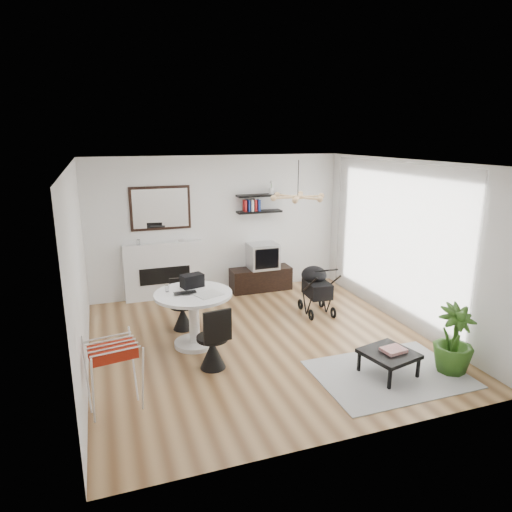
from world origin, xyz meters
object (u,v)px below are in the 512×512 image
object	(u,v)px
fireplace	(164,264)
crt_tv	(263,256)
stroller	(316,291)
coffee_table	(389,354)
potted_plant	(454,339)
tv_console	(261,279)
dining_table	(194,311)
drying_rack	(114,375)

from	to	relation	value
fireplace	crt_tv	world-z (taller)	fireplace
crt_tv	stroller	distance (m)	1.57
stroller	coffee_table	world-z (taller)	stroller
stroller	potted_plant	size ratio (longest dim) A/B	0.99
coffee_table	potted_plant	bearing A→B (deg)	-13.24
coffee_table	tv_console	bearing A→B (deg)	96.35
stroller	dining_table	bearing A→B (deg)	-160.93
fireplace	stroller	xyz separation A→B (m)	(2.43, -1.61, -0.29)
potted_plant	tv_console	bearing A→B (deg)	107.68
dining_table	fireplace	bearing A→B (deg)	92.92
tv_console	crt_tv	size ratio (longest dim) A/B	2.12
fireplace	coffee_table	xyz separation A→B (m)	(2.33, -3.93, -0.39)
dining_table	drying_rack	size ratio (longest dim) A/B	1.34
tv_console	coffee_table	distance (m)	3.81
crt_tv	potted_plant	size ratio (longest dim) A/B	0.63
stroller	coffee_table	bearing A→B (deg)	-88.10
coffee_table	potted_plant	xyz separation A→B (m)	(0.85, -0.20, 0.17)
dining_table	potted_plant	xyz separation A→B (m)	(3.07, -1.90, -0.09)
drying_rack	coffee_table	xyz separation A→B (m)	(3.41, -0.33, -0.16)
drying_rack	coffee_table	distance (m)	3.43
dining_table	coffee_table	world-z (taller)	dining_table
crt_tv	dining_table	bearing A→B (deg)	-131.53
dining_table	crt_tv	bearing A→B (deg)	48.47
fireplace	stroller	size ratio (longest dim) A/B	2.35
fireplace	coffee_table	world-z (taller)	fireplace
crt_tv	drying_rack	world-z (taller)	crt_tv
tv_console	stroller	world-z (taller)	stroller
crt_tv	stroller	bearing A→B (deg)	-72.05
dining_table	coffee_table	distance (m)	2.81
crt_tv	potted_plant	bearing A→B (deg)	-72.83
dining_table	stroller	distance (m)	2.40
fireplace	tv_console	bearing A→B (deg)	-4.45
fireplace	dining_table	distance (m)	2.24
tv_console	stroller	size ratio (longest dim) A/B	1.34
crt_tv	tv_console	bearing A→B (deg)	175.31
coffee_table	potted_plant	world-z (taller)	potted_plant
coffee_table	stroller	bearing A→B (deg)	87.71
tv_console	stroller	distance (m)	1.56
tv_console	potted_plant	size ratio (longest dim) A/B	1.33
tv_console	crt_tv	distance (m)	0.49
drying_rack	coffee_table	bearing A→B (deg)	-15.00
fireplace	stroller	bearing A→B (deg)	-33.63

